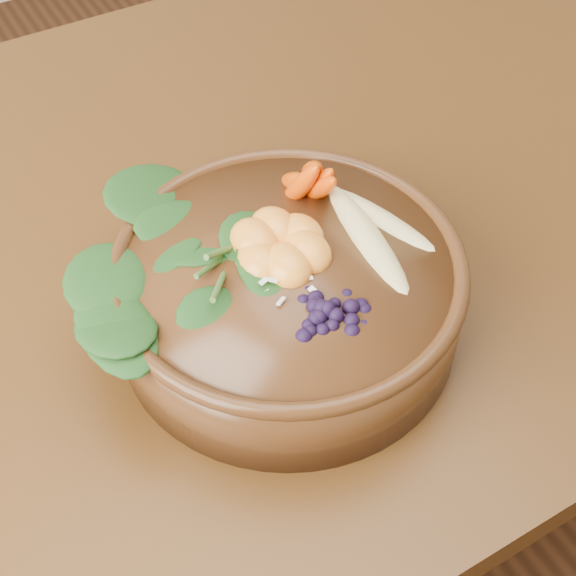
# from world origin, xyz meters

# --- Properties ---
(ground) EXTENTS (4.00, 4.00, 0.00)m
(ground) POSITION_xyz_m (0.00, 0.00, 0.00)
(ground) COLOR #381E0F
(ground) RESTS_ON ground
(dining_table) EXTENTS (1.60, 0.90, 0.75)m
(dining_table) POSITION_xyz_m (0.00, 0.00, 0.66)
(dining_table) COLOR #331C0C
(dining_table) RESTS_ON ground
(stoneware_bowl) EXTENTS (0.33, 0.33, 0.08)m
(stoneware_bowl) POSITION_xyz_m (-0.31, -0.18, 0.79)
(stoneware_bowl) COLOR #4F2C14
(stoneware_bowl) RESTS_ON dining_table
(kale_heap) EXTENTS (0.22, 0.20, 0.05)m
(kale_heap) POSITION_xyz_m (-0.35, -0.11, 0.86)
(kale_heap) COLOR #1F4A1A
(kale_heap) RESTS_ON stoneware_bowl
(carrot_cluster) EXTENTS (0.07, 0.07, 0.09)m
(carrot_cluster) POSITION_xyz_m (-0.25, -0.09, 0.88)
(carrot_cluster) COLOR #E24200
(carrot_cluster) RESTS_ON stoneware_bowl
(banana_halves) EXTENTS (0.09, 0.18, 0.03)m
(banana_halves) POSITION_xyz_m (-0.22, -0.18, 0.85)
(banana_halves) COLOR #E0CC84
(banana_halves) RESTS_ON stoneware_bowl
(mandarin_cluster) EXTENTS (0.10, 0.11, 0.03)m
(mandarin_cluster) POSITION_xyz_m (-0.30, -0.16, 0.85)
(mandarin_cluster) COLOR orange
(mandarin_cluster) RESTS_ON stoneware_bowl
(blueberry_pile) EXTENTS (0.15, 0.12, 0.04)m
(blueberry_pile) POSITION_xyz_m (-0.31, -0.24, 0.86)
(blueberry_pile) COLOR black
(blueberry_pile) RESTS_ON stoneware_bowl
(coconut_flakes) EXTENTS (0.10, 0.08, 0.01)m
(coconut_flakes) POSITION_xyz_m (-0.31, -0.20, 0.84)
(coconut_flakes) COLOR white
(coconut_flakes) RESTS_ON stoneware_bowl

